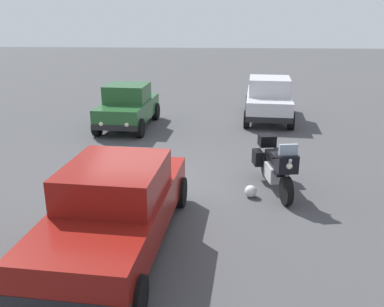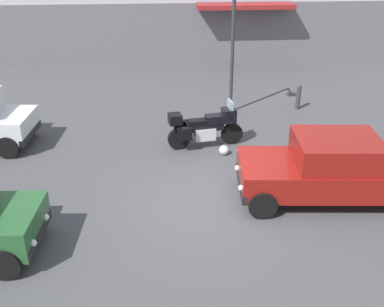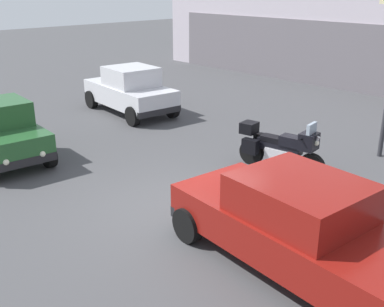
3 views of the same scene
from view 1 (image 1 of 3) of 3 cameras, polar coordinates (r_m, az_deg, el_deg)
The scene contains 6 objects.
ground_plane at distance 10.39m, azimuth -5.98°, elevation -4.33°, with size 80.00×80.00×0.00m, color #424244.
motorcycle at distance 10.12m, azimuth 11.25°, elevation -1.45°, with size 2.25×0.92×1.36m.
helmet at distance 9.77m, azimuth 7.91°, elevation -5.06°, with size 0.28×0.28×0.28m, color silver.
car_sedan_far at distance 7.63m, azimuth -10.21°, elevation -6.96°, with size 4.68×2.25×1.56m.
car_compact_side at distance 15.52m, azimuth -8.63°, elevation 6.30°, with size 3.56×1.93×1.56m.
car_wagon_end at distance 16.74m, azimuth 10.27°, elevation 7.26°, with size 3.98×2.09×1.64m.
Camera 1 is at (9.43, 1.62, 4.05)m, focal length 39.62 mm.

